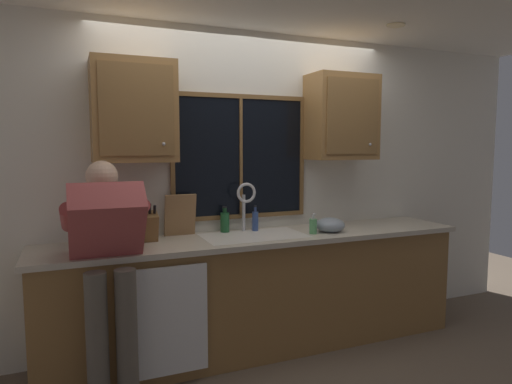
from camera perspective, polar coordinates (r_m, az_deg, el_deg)
name	(u,v)px	position (r m, az deg, el deg)	size (l,w,h in m)	color
back_wall	(245,186)	(3.81, -1.38, 0.74)	(5.72, 0.12, 2.55)	silver
ceiling_downlight_right	(396,25)	(3.84, 17.38, 19.61)	(0.14, 0.14, 0.01)	#FFEAB2
window_glass	(240,157)	(3.71, -2.00, 4.47)	(1.10, 0.02, 0.95)	black
window_frame_top	(241,96)	(3.72, -1.97, 12.08)	(1.17, 0.02, 0.04)	brown
window_frame_bottom	(241,216)	(3.74, -1.91, -3.09)	(1.17, 0.02, 0.04)	brown
window_frame_left	(172,158)	(3.54, -10.60, 4.31)	(0.04, 0.02, 0.95)	brown
window_frame_right	(302,156)	(3.93, 5.84, 4.52)	(0.04, 0.02, 0.95)	brown
window_mullion_center	(241,157)	(3.69, -1.93, 4.47)	(0.02, 0.02, 0.95)	brown
lower_cabinet_run	(261,294)	(3.66, 0.69, -12.85)	(3.32, 0.58, 0.88)	olive
countertop	(262,238)	(3.52, 0.83, -5.84)	(3.38, 0.62, 0.04)	beige
dishwasher_front	(163,322)	(3.14, -11.73, -15.91)	(0.60, 0.02, 0.74)	white
upper_cabinet_left	(134,111)	(3.34, -15.30, 9.87)	(0.58, 0.36, 0.72)	#9E703D
upper_cabinet_right	(342,117)	(3.96, 10.84, 9.31)	(0.58, 0.36, 0.72)	#9E703D
sink	(254,248)	(3.52, -0.27, -7.14)	(0.80, 0.46, 0.21)	white
faucet	(246,201)	(3.63, -1.24, -1.12)	(0.18, 0.09, 0.40)	silver
person_standing	(107,254)	(2.96, -18.39, -7.47)	(0.53, 0.71, 1.52)	#595147
knife_block	(149,227)	(3.36, -13.47, -4.35)	(0.12, 0.18, 0.32)	brown
cutting_board	(180,215)	(3.52, -9.62, -2.92)	(0.24, 0.02, 0.33)	#997047
mixing_bowl	(330,225)	(3.71, 9.41, -4.17)	(0.24, 0.24, 0.12)	#8C99A8
soap_dispenser	(313,226)	(3.60, 7.29, -4.29)	(0.06, 0.07, 0.17)	#59A566
bottle_green_glass	(225,222)	(3.63, -3.99, -3.79)	(0.07, 0.07, 0.21)	#1E592D
bottle_tall_clear	(255,221)	(3.68, -0.10, -3.65)	(0.05, 0.05, 0.21)	#334C8C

